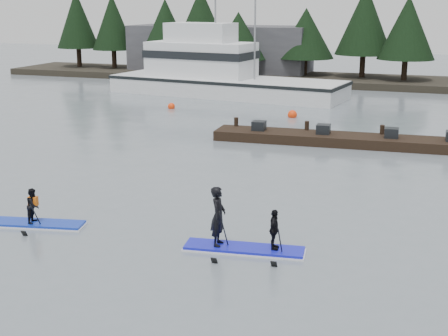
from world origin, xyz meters
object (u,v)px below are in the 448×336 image
(fishing_boat_large, at_px, (220,85))
(paddleboard_duo, at_px, (239,230))
(floating_dock, at_px, (361,141))
(paddleboard_solo, at_px, (34,215))

(fishing_boat_large, distance_m, paddleboard_duo, 32.82)
(paddleboard_duo, bearing_deg, floating_dock, 76.58)
(fishing_boat_large, distance_m, floating_dock, 20.06)
(fishing_boat_large, relative_size, paddleboard_solo, 5.74)
(fishing_boat_large, xyz_separation_m, paddleboard_duo, (11.80, -30.63, -0.16))
(fishing_boat_large, bearing_deg, floating_dock, -40.99)
(fishing_boat_large, distance_m, paddleboard_solo, 31.22)
(paddleboard_solo, bearing_deg, floating_dock, 49.37)
(floating_dock, relative_size, paddleboard_duo, 4.21)
(floating_dock, xyz_separation_m, paddleboard_duo, (-1.55, -15.67, 0.40))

